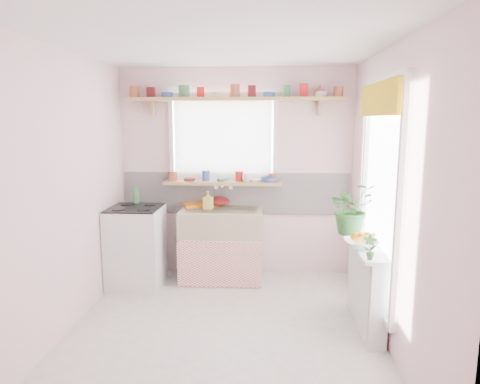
{
  "coord_description": "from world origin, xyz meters",
  "views": [
    {
      "loc": [
        0.38,
        -3.56,
        1.89
      ],
      "look_at": [
        0.12,
        0.55,
        1.19
      ],
      "focal_mm": 32.0,
      "sensor_mm": 36.0,
      "label": 1
    }
  ],
  "objects": [
    {
      "name": "fruit_bowl",
      "position": [
        1.21,
        0.12,
        0.81
      ],
      "size": [
        0.31,
        0.31,
        0.07
      ],
      "primitive_type": "imported",
      "rotation": [
        0.0,
        0.0,
        0.06
      ],
      "color": "white",
      "rests_on": "radiator_ledge"
    },
    {
      "name": "radiator_ledge",
      "position": [
        1.3,
        0.2,
        0.4
      ],
      "size": [
        0.22,
        0.95,
        0.78
      ],
      "color": "white",
      "rests_on": "ground"
    },
    {
      "name": "jade_plant",
      "position": [
        1.21,
        0.6,
        1.03
      ],
      "size": [
        0.58,
        0.54,
        0.51
      ],
      "primitive_type": "imported",
      "rotation": [
        0.0,
        0.0,
        0.38
      ],
      "color": "#2C6227",
      "rests_on": "radiator_ledge"
    },
    {
      "name": "room",
      "position": [
        0.66,
        0.86,
        1.37
      ],
      "size": [
        3.2,
        3.2,
        3.2
      ],
      "color": "white",
      "rests_on": "ground"
    },
    {
      "name": "shelf_vase",
      "position": [
        0.98,
        1.53,
        2.21
      ],
      "size": [
        0.14,
        0.14,
        0.14
      ],
      "primitive_type": "imported",
      "rotation": [
        0.0,
        0.0,
        -0.07
      ],
      "color": "#B65238",
      "rests_on": "pine_shelf"
    },
    {
      "name": "cooker_bottle",
      "position": [
        -1.15,
        1.27,
        1.03
      ],
      "size": [
        0.11,
        0.11,
        0.23
      ],
      "primitive_type": "imported",
      "rotation": [
        0.0,
        0.0,
        0.4
      ],
      "color": "#3F7F46",
      "rests_on": "cooker"
    },
    {
      "name": "sill_crockery",
      "position": [
        -0.17,
        1.48,
        1.22
      ],
      "size": [
        1.35,
        0.11,
        0.12
      ],
      "color": "#A55133",
      "rests_on": "windowsill"
    },
    {
      "name": "pine_shelf",
      "position": [
        0.0,
        1.47,
        2.12
      ],
      "size": [
        2.52,
        0.24,
        0.04
      ],
      "primitive_type": "cube",
      "color": "tan",
      "rests_on": "room"
    },
    {
      "name": "dish_tray",
      "position": [
        -0.43,
        1.5,
        0.87
      ],
      "size": [
        0.47,
        0.42,
        0.04
      ],
      "primitive_type": "cube",
      "rotation": [
        0.0,
        0.0,
        0.37
      ],
      "color": "orange",
      "rests_on": "sink_unit"
    },
    {
      "name": "shelf_crockery",
      "position": [
        -0.02,
        1.47,
        2.19
      ],
      "size": [
        2.47,
        0.11,
        0.12
      ],
      "color": "#A55133",
      "rests_on": "pine_shelf"
    },
    {
      "name": "fruit",
      "position": [
        1.22,
        0.13,
        0.87
      ],
      "size": [
        0.2,
        0.14,
        0.1
      ],
      "color": "orange",
      "rests_on": "fruit_bowl"
    },
    {
      "name": "cooker",
      "position": [
        -1.1,
        1.05,
        0.46
      ],
      "size": [
        0.58,
        0.58,
        0.93
      ],
      "color": "white",
      "rests_on": "ground"
    },
    {
      "name": "sink_unit",
      "position": [
        -0.15,
        1.29,
        0.43
      ],
      "size": [
        0.95,
        0.65,
        1.11
      ],
      "color": "white",
      "rests_on": "ground"
    },
    {
      "name": "windowsill",
      "position": [
        -0.15,
        1.48,
        1.14
      ],
      "size": [
        1.4,
        0.22,
        0.04
      ],
      "primitive_type": "cube",
      "color": "tan",
      "rests_on": "room"
    },
    {
      "name": "colander",
      "position": [
        -0.2,
        1.5,
        0.91
      ],
      "size": [
        0.3,
        0.3,
        0.12
      ],
      "primitive_type": "ellipsoid",
      "rotation": [
        0.0,
        0.0,
        -0.12
      ],
      "color": "#601012",
      "rests_on": "sink_unit"
    },
    {
      "name": "herb_pot",
      "position": [
        1.21,
        -0.2,
        0.88
      ],
      "size": [
        0.12,
        0.08,
        0.21
      ],
      "primitive_type": "imported",
      "rotation": [
        0.0,
        0.0,
        -0.1
      ],
      "color": "#2E6629",
      "rests_on": "radiator_ledge"
    },
    {
      "name": "sill_cup",
      "position": [
        0.14,
        1.42,
        1.2
      ],
      "size": [
        0.11,
        0.11,
        0.09
      ],
      "primitive_type": "imported",
      "rotation": [
        0.0,
        0.0,
        0.02
      ],
      "color": "silver",
      "rests_on": "windowsill"
    },
    {
      "name": "sill_bowl",
      "position": [
        0.41,
        1.42,
        1.19
      ],
      "size": [
        0.24,
        0.24,
        0.06
      ],
      "primitive_type": "imported",
      "rotation": [
        0.0,
        0.0,
        0.28
      ],
      "color": "#385BB6",
      "rests_on": "windowsill"
    },
    {
      "name": "soap_bottle_sink",
      "position": [
        -0.31,
        1.32,
        0.96
      ],
      "size": [
        0.12,
        0.12,
        0.21
      ],
      "primitive_type": "imported",
      "rotation": [
        0.0,
        0.0,
        -0.29
      ],
      "color": "#CAD25D",
      "rests_on": "sink_unit"
    }
  ]
}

